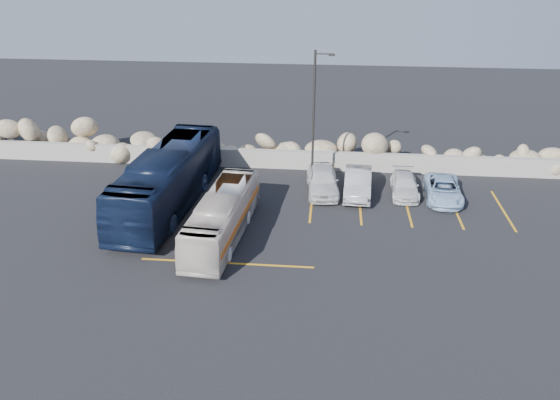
# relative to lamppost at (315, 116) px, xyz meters

# --- Properties ---
(ground) EXTENTS (90.00, 90.00, 0.00)m
(ground) POSITION_rel_lamppost_xyz_m (-2.56, -9.50, -4.30)
(ground) COLOR black
(ground) RESTS_ON ground
(seawall) EXTENTS (60.00, 0.40, 1.20)m
(seawall) POSITION_rel_lamppost_xyz_m (-2.56, 2.50, -3.70)
(seawall) COLOR gray
(seawall) RESTS_ON ground
(riprap_pile) EXTENTS (54.00, 2.80, 2.60)m
(riprap_pile) POSITION_rel_lamppost_xyz_m (-2.56, 3.70, -3.00)
(riprap_pile) COLOR #8A755B
(riprap_pile) RESTS_ON ground
(parking_lines) EXTENTS (18.16, 9.36, 0.01)m
(parking_lines) POSITION_rel_lamppost_xyz_m (2.09, -3.93, -4.29)
(parking_lines) COLOR orange
(parking_lines) RESTS_ON ground
(lamppost) EXTENTS (1.14, 0.18, 8.00)m
(lamppost) POSITION_rel_lamppost_xyz_m (0.00, 0.00, 0.00)
(lamppost) COLOR #2A2825
(lamppost) RESTS_ON ground
(vintage_bus) EXTENTS (2.60, 8.36, 2.29)m
(vintage_bus) POSITION_rel_lamppost_xyz_m (-4.17, -6.87, -3.15)
(vintage_bus) COLOR beige
(vintage_bus) RESTS_ON ground
(tour_coach) EXTENTS (3.59, 11.74, 3.22)m
(tour_coach) POSITION_rel_lamppost_xyz_m (-7.78, -3.58, -2.68)
(tour_coach) COLOR black
(tour_coach) RESTS_ON ground
(car_a) EXTENTS (2.12, 4.50, 1.49)m
(car_a) POSITION_rel_lamppost_xyz_m (0.60, -1.00, -3.55)
(car_a) COLOR silver
(car_a) RESTS_ON ground
(car_b) EXTENTS (1.73, 4.39, 1.42)m
(car_b) POSITION_rel_lamppost_xyz_m (2.63, -1.12, -3.58)
(car_b) COLOR #A6A5AA
(car_b) RESTS_ON ground
(car_c) EXTENTS (1.60, 3.74, 1.07)m
(car_c) POSITION_rel_lamppost_xyz_m (5.36, -0.82, -3.76)
(car_c) COLOR silver
(car_c) RESTS_ON ground
(car_d) EXTENTS (2.19, 4.30, 1.16)m
(car_d) POSITION_rel_lamppost_xyz_m (7.47, -1.32, -3.71)
(car_d) COLOR #9CBDDE
(car_d) RESTS_ON ground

